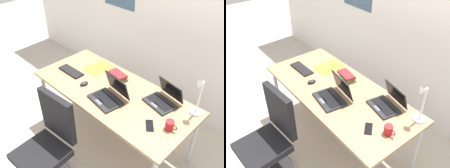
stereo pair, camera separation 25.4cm
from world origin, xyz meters
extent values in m
plane|color=#B7AD9E|center=(0.00, 0.00, 0.00)|extent=(12.00, 12.00, 0.00)
cube|color=silver|center=(0.00, 1.10, 1.30)|extent=(6.00, 0.12, 2.60)
cube|color=#9E7A56|center=(0.00, 0.00, 0.72)|extent=(1.80, 0.80, 0.03)
cylinder|color=#B2B5BA|center=(-0.84, -0.34, 0.35)|extent=(0.04, 0.04, 0.71)
cylinder|color=#B2B5BA|center=(-0.84, 0.34, 0.35)|extent=(0.04, 0.04, 0.71)
cylinder|color=#B2B5BA|center=(0.84, 0.34, 0.35)|extent=(0.04, 0.04, 0.71)
cylinder|color=white|center=(0.80, 0.31, 0.75)|extent=(0.12, 0.12, 0.02)
cylinder|color=white|center=(0.80, 0.31, 0.93)|extent=(0.02, 0.02, 0.34)
cylinder|color=white|center=(0.80, 0.27, 1.10)|extent=(0.01, 0.08, 0.01)
cone|color=white|center=(0.80, 0.23, 1.10)|extent=(0.07, 0.09, 0.09)
cube|color=#232326|center=(0.49, 0.17, 0.75)|extent=(0.33, 0.26, 0.02)
cube|color=black|center=(0.49, 0.17, 0.76)|extent=(0.28, 0.16, 0.00)
cube|color=#595B60|center=(0.47, 0.11, 0.76)|extent=(0.09, 0.06, 0.00)
cube|color=#232326|center=(0.51, 0.30, 0.86)|extent=(0.31, 0.13, 0.20)
cube|color=black|center=(0.51, 0.30, 0.86)|extent=(0.27, 0.11, 0.16)
cube|color=#232326|center=(0.08, -0.17, 0.75)|extent=(0.36, 0.27, 0.02)
cube|color=black|center=(0.08, -0.17, 0.76)|extent=(0.31, 0.17, 0.00)
cube|color=#595B60|center=(0.07, -0.24, 0.76)|extent=(0.10, 0.06, 0.00)
cube|color=#232326|center=(0.10, -0.02, 0.87)|extent=(0.34, 0.12, 0.22)
cube|color=black|center=(0.10, -0.03, 0.87)|extent=(0.30, 0.10, 0.19)
cube|color=black|center=(-0.59, -0.09, 0.75)|extent=(0.33, 0.12, 0.02)
ellipsoid|color=black|center=(-0.28, -0.15, 0.76)|extent=(0.07, 0.10, 0.03)
cube|color=black|center=(0.60, -0.13, 0.74)|extent=(0.14, 0.14, 0.01)
cube|color=brown|center=(-0.08, 0.19, 0.75)|extent=(0.19, 0.16, 0.03)
cube|color=#336638|center=(-0.08, 0.19, 0.78)|extent=(0.16, 0.15, 0.03)
cube|color=maroon|center=(-0.10, 0.19, 0.80)|extent=(0.22, 0.15, 0.02)
cube|color=gold|center=(-0.43, 0.20, 0.74)|extent=(0.24, 0.32, 0.01)
cylinder|color=#B21E23|center=(0.74, -0.04, 0.78)|extent=(0.08, 0.08, 0.09)
torus|color=#B21E23|center=(0.79, -0.04, 0.79)|extent=(0.05, 0.01, 0.05)
cylinder|color=#A5A8AD|center=(-0.06, -0.88, 0.21)|extent=(0.05, 0.05, 0.34)
cube|color=black|center=(-0.06, -0.88, 0.42)|extent=(0.48, 0.48, 0.07)
cube|color=black|center=(-0.08, -0.63, 0.73)|extent=(0.42, 0.10, 0.48)
camera|label=1|loc=(1.46, -1.46, 2.30)|focal=39.44mm
camera|label=2|loc=(1.63, -1.27, 2.30)|focal=39.44mm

